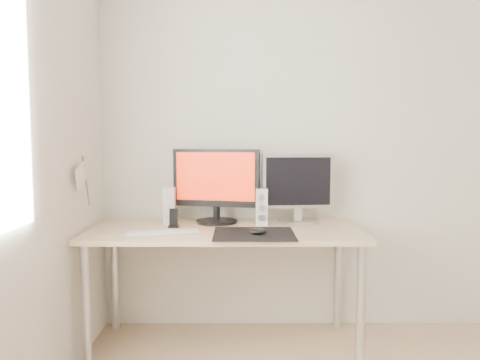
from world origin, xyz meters
name	(u,v)px	position (x,y,z in m)	size (l,w,h in m)	color
wall_back	(366,140)	(0.00, 1.75, 1.25)	(3.50, 3.50, 0.00)	silver
mousepad	(254,234)	(-0.76, 1.21, 0.73)	(0.45, 0.40, 0.00)	black
mouse	(258,231)	(-0.74, 1.18, 0.75)	(0.10, 0.06, 0.04)	black
desk	(225,241)	(-0.93, 1.38, 0.65)	(1.60, 0.70, 0.73)	#D1B587
main_monitor	(216,183)	(-0.99, 1.56, 0.98)	(0.55, 0.31, 0.47)	black
second_monitor	(298,185)	(-0.48, 1.56, 0.97)	(0.45, 0.18, 0.43)	#ACACAE
speaker_left	(169,205)	(-1.28, 1.55, 0.84)	(0.07, 0.09, 0.23)	silver
speaker_right	(261,207)	(-0.71, 1.49, 0.84)	(0.07, 0.09, 0.23)	silver
keyboard	(162,233)	(-1.27, 1.20, 0.74)	(0.44, 0.22, 0.02)	#B8B8BA
phone_dock	(174,222)	(-1.24, 1.41, 0.76)	(0.06, 0.05, 0.11)	black
pennant	(82,177)	(-1.72, 1.24, 1.05)	(0.01, 0.23, 0.29)	#A57F54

